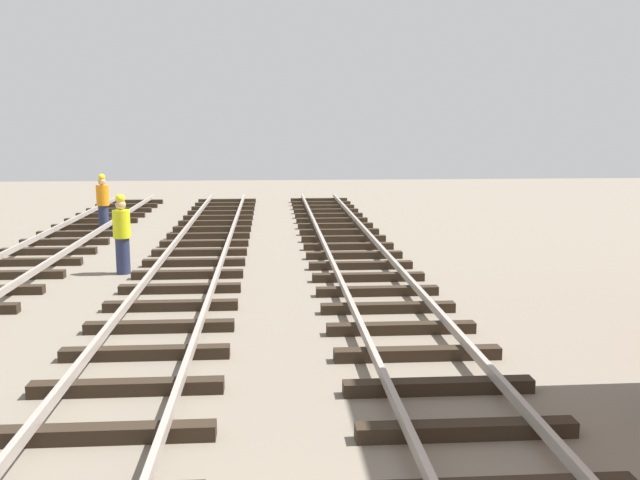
{
  "coord_description": "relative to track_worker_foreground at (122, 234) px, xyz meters",
  "views": [
    {
      "loc": [
        -1.62,
        -3.31,
        3.48
      ],
      "look_at": [
        -0.67,
        9.97,
        1.26
      ],
      "focal_mm": 39.47,
      "sensor_mm": 36.0,
      "label": 1
    }
  ],
  "objects": [
    {
      "name": "track_worker_foreground",
      "position": [
        0.0,
        0.0,
        0.0
      ],
      "size": [
        0.4,
        0.4,
        1.87
      ],
      "color": "#262D4C",
      "rests_on": "ground"
    },
    {
      "name": "track_worker_distant",
      "position": [
        -1.95,
        6.63,
        0.0
      ],
      "size": [
        0.4,
        0.4,
        1.87
      ],
      "color": "#262D4C",
      "rests_on": "ground"
    }
  ]
}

